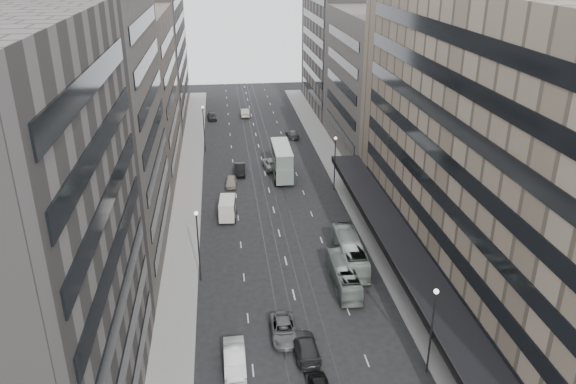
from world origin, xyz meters
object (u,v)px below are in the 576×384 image
bus_near (343,275)px  double_decker (282,161)px  sedan_1 (235,358)px  panel_van (227,208)px  sedan_2 (284,330)px  bus_far (350,252)px

bus_near → double_decker: (-2.98, 31.87, 1.47)m
bus_near → sedan_1: bearing=44.4°
double_decker → panel_van: double_decker is taller
bus_near → sedan_2: (-7.32, -7.84, -0.60)m
bus_far → double_decker: double_decker is taller
bus_far → sedan_1: (-13.71, -15.82, -0.64)m
sedan_1 → sedan_2: bearing=36.9°
sedan_1 → sedan_2: 5.88m
double_decker → sedan_2: size_ratio=1.82×
double_decker → sedan_2: bearing=-95.7°
sedan_1 → sedan_2: (4.68, 3.57, -0.14)m
panel_van → double_decker: bearing=62.0°
panel_van → sedan_1: 29.32m
panel_van → sedan_2: size_ratio=0.88×
double_decker → panel_van: bearing=-121.9°
bus_near → double_decker: 32.04m
bus_far → double_decker: (-4.69, 27.46, 1.28)m
bus_far → panel_van: size_ratio=2.35×
bus_near → double_decker: double_decker is taller
sedan_1 → double_decker: bearing=77.8°
bus_far → sedan_2: (-9.03, -12.25, -0.78)m
bus_near → bus_far: (1.71, 4.41, 0.18)m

